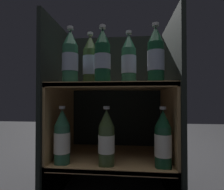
{
  "coord_description": "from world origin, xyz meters",
  "views": [
    {
      "loc": [
        0.09,
        -0.76,
        0.53
      ],
      "look_at": [
        0.0,
        0.14,
        0.55
      ],
      "focal_mm": 28.0,
      "sensor_mm": 36.0,
      "label": 1
    }
  ],
  "objects": [
    {
      "name": "bottle_upper_back_0",
      "position": [
        -0.12,
        0.14,
        0.72
      ],
      "size": [
        0.08,
        0.08,
        0.28
      ],
      "color": "#384C28",
      "rests_on": "shelf_upper"
    },
    {
      "name": "shelf_upper",
      "position": [
        0.0,
        0.2,
        0.43
      ],
      "size": [
        0.61,
        0.41,
        0.6
      ],
      "color": "tan",
      "rests_on": "ground_plane"
    },
    {
      "name": "bottle_upper_front_0",
      "position": [
        -0.2,
        0.06,
        0.72
      ],
      "size": [
        0.08,
        0.08,
        0.28
      ],
      "color": "#285B42",
      "rests_on": "shelf_upper"
    },
    {
      "name": "bottle_upper_front_2",
      "position": [
        0.21,
        0.06,
        0.72
      ],
      "size": [
        0.08,
        0.08,
        0.28
      ],
      "color": "#144228",
      "rests_on": "shelf_upper"
    },
    {
      "name": "fridge_side_left",
      "position": [
        -0.31,
        0.21,
        0.47
      ],
      "size": [
        0.02,
        0.45,
        0.95
      ],
      "primitive_type": "cube",
      "color": "black",
      "rests_on": "ground_plane"
    },
    {
      "name": "bottle_upper_back_1",
      "position": [
        0.09,
        0.14,
        0.72
      ],
      "size": [
        0.08,
        0.08,
        0.28
      ],
      "color": "#285B42",
      "rests_on": "shelf_upper"
    },
    {
      "name": "shelf_lower",
      "position": [
        0.0,
        0.2,
        0.18
      ],
      "size": [
        0.61,
        0.41,
        0.22
      ],
      "color": "tan",
      "rests_on": "ground_plane"
    },
    {
      "name": "bottle_lower_front_0",
      "position": [
        -0.23,
        0.06,
        0.34
      ],
      "size": [
        0.08,
        0.08,
        0.28
      ],
      "color": "#285B42",
      "rests_on": "shelf_lower"
    },
    {
      "name": "bottle_lower_front_1",
      "position": [
        -0.02,
        0.06,
        0.34
      ],
      "size": [
        0.08,
        0.08,
        0.28
      ],
      "color": "#384C28",
      "rests_on": "shelf_lower"
    },
    {
      "name": "bottle_lower_front_2",
      "position": [
        0.24,
        0.06,
        0.34
      ],
      "size": [
        0.08,
        0.08,
        0.28
      ],
      "color": "#144228",
      "rests_on": "shelf_lower"
    },
    {
      "name": "fridge_back_wall",
      "position": [
        0.0,
        0.42,
        0.47
      ],
      "size": [
        0.65,
        0.02,
        0.95
      ],
      "primitive_type": "cube",
      "color": "black",
      "rests_on": "ground_plane"
    },
    {
      "name": "bottle_upper_front_1",
      "position": [
        -0.04,
        0.06,
        0.72
      ],
      "size": [
        0.08,
        0.08,
        0.28
      ],
      "color": "#144228",
      "rests_on": "shelf_upper"
    },
    {
      "name": "fridge_side_right",
      "position": [
        0.31,
        0.21,
        0.47
      ],
      "size": [
        0.02,
        0.45,
        0.95
      ],
      "primitive_type": "cube",
      "color": "black",
      "rests_on": "ground_plane"
    }
  ]
}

